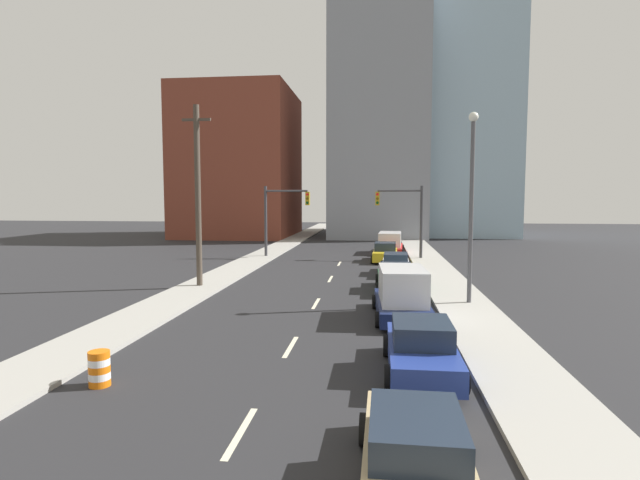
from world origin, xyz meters
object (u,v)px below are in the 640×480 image
Objects in this scene: sedan_blue at (421,349)px; box_truck_red at (390,243)px; sedan_tan at (416,456)px; sedan_green at (396,278)px; utility_pole_left_mid at (198,195)px; street_lamp at (472,195)px; box_truck_navy at (402,295)px; sedan_yellow at (385,253)px; traffic_signal_left at (278,212)px; traffic_signal_right at (408,212)px; sedan_white at (396,264)px; traffic_barrel at (99,369)px.

box_truck_red is at bearing 90.35° from sedan_blue.
sedan_green is at bearing 89.75° from sedan_tan.
utility_pole_left_mid is 14.46m from street_lamp.
sedan_blue is at bearing -90.34° from box_truck_navy.
box_truck_red is (0.51, 5.95, 0.22)m from sedan_yellow.
street_lamp is at bearing -11.78° from utility_pole_left_mid.
street_lamp is 22.40m from box_truck_red.
street_lamp is 1.89× the size of sedan_yellow.
sedan_tan is at bearing -74.69° from traffic_signal_left.
sedan_green is at bearing 91.25° from sedan_blue.
box_truck_red is at bearing 106.41° from traffic_signal_right.
sedan_blue is 0.73× the size of box_truck_red.
box_truck_red is (-0.08, 12.48, 0.26)m from sedan_white.
street_lamp is 16.84m from sedan_yellow.
sedan_yellow is at bearing 90.83° from sedan_green.
box_truck_navy reaches higher than sedan_blue.
utility_pole_left_mid is 2.17× the size of sedan_blue.
traffic_barrel is 8.93m from sedan_tan.
box_truck_navy is at bearing 92.24° from sedan_blue.
box_truck_red is (0.44, 37.13, 0.27)m from sedan_tan.
traffic_barrel is 17.05m from sedan_green.
traffic_barrel is 11.95m from box_truck_navy.
street_lamp is 1.85× the size of sedan_tan.
traffic_barrel is 16.99m from street_lamp.
utility_pole_left_mid is at bearing 168.22° from street_lamp.
sedan_tan is 5.94m from sedan_blue.
sedan_tan is 1.04× the size of sedan_blue.
street_lamp is at bearing -74.97° from sedan_yellow.
utility_pole_left_mid is at bearing 120.72° from sedan_tan.
sedan_yellow is at bearing -9.68° from traffic_signal_left.
sedan_white is 1.02× the size of sedan_yellow.
traffic_signal_right reaches higher than sedan_white.
traffic_signal_right is at bearing 87.70° from sedan_tan.
sedan_yellow is (-0.07, 31.18, 0.05)m from sedan_tan.
sedan_yellow is at bearing 97.28° from sedan_white.
traffic_signal_left is 29.02m from traffic_barrel.
box_truck_navy is at bearing -88.70° from sedan_white.
sedan_white is at bearing 89.55° from sedan_tan.
traffic_signal_left is 10.70m from traffic_signal_right.
sedan_blue reaches higher than sedan_white.
traffic_barrel is 0.11× the size of street_lamp.
traffic_signal_left is 1.00× the size of traffic_signal_right.
sedan_blue is at bearing -87.67° from sedan_white.
sedan_green is (-3.27, 3.38, -4.47)m from street_lamp.
street_lamp is 1.64× the size of box_truck_navy.
sedan_green is 18.39m from box_truck_red.
sedan_white is (8.56, 20.76, 0.17)m from traffic_barrel.
traffic_signal_left is at bearing 141.75° from sedan_white.
sedan_tan is 37.14m from box_truck_red.
sedan_blue reaches higher than sedan_green.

